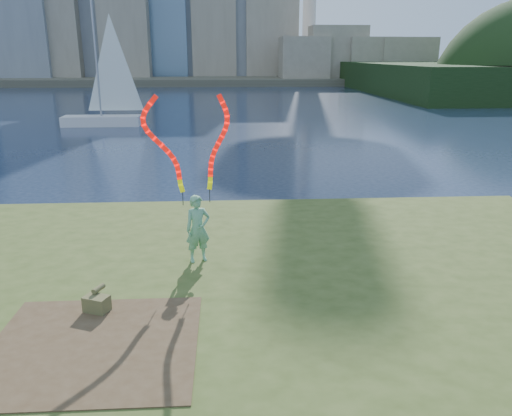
{
  "coord_description": "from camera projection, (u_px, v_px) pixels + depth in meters",
  "views": [
    {
      "loc": [
        -0.09,
        -10.11,
        5.12
      ],
      "look_at": [
        0.58,
        1.0,
        1.7
      ],
      "focal_mm": 35.0,
      "sensor_mm": 36.0,
      "label": 1
    }
  ],
  "objects": [
    {
      "name": "ground",
      "position": [
        233.0,
        294.0,
        11.15
      ],
      "size": [
        320.0,
        320.0,
        0.0
      ],
      "primitive_type": "plane",
      "color": "#17233B",
      "rests_on": "ground"
    },
    {
      "name": "grassy_knoll",
      "position": [
        235.0,
        336.0,
        8.86
      ],
      "size": [
        20.0,
        18.0,
        0.8
      ],
      "color": "#3B4B1A",
      "rests_on": "ground"
    },
    {
      "name": "woman_with_ribbons",
      "position": [
        197.0,
        197.0,
        10.56
      ],
      "size": [
        1.89,
        0.7,
        3.88
      ],
      "rotation": [
        0.0,
        0.0,
        0.34
      ],
      "color": "#127931",
      "rests_on": "grassy_knoll"
    },
    {
      "name": "dirt_patch",
      "position": [
        94.0,
        345.0,
        7.74
      ],
      "size": [
        3.2,
        3.0,
        0.02
      ],
      "primitive_type": "cube",
      "color": "#47331E",
      "rests_on": "grassy_knoll"
    },
    {
      "name": "far_shore",
      "position": [
        225.0,
        78.0,
        101.61
      ],
      "size": [
        320.0,
        40.0,
        1.2
      ],
      "primitive_type": "cube",
      "color": "#4C4737",
      "rests_on": "ground"
    },
    {
      "name": "sailboat",
      "position": [
        105.0,
        105.0,
        37.2
      ],
      "size": [
        6.05,
        1.94,
        9.16
      ],
      "rotation": [
        0.0,
        0.0,
        0.02
      ],
      "color": "silver",
      "rests_on": "ground"
    },
    {
      "name": "canvas_bag",
      "position": [
        97.0,
        303.0,
        8.73
      ],
      "size": [
        0.49,
        0.56,
        0.4
      ],
      "rotation": [
        0.0,
        0.0,
        -0.39
      ],
      "color": "brown",
      "rests_on": "grassy_knoll"
    }
  ]
}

